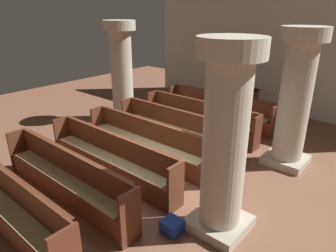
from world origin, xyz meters
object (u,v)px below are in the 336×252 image
at_px(pew_row_5, 65,176).
at_px(pew_row_6, 6,202).
at_px(kneeler_box_blue, 172,226).
at_px(pillar_aisle_rear, 225,139).
at_px(pillar_aisle_side, 295,97).
at_px(lectern, 252,104).
at_px(hymn_book, 229,94).
at_px(pew_row_1, 199,117).
at_px(pew_row_4, 111,156).
at_px(pillar_far_side, 122,70).
at_px(pew_row_0, 219,108).
at_px(pew_row_3, 146,140).
at_px(pew_row_2, 175,127).

relative_size(pew_row_5, pew_row_6, 1.00).
relative_size(pew_row_6, kneeler_box_blue, 11.43).
bearing_deg(pew_row_5, pillar_aisle_rear, 23.99).
relative_size(pillar_aisle_side, lectern, 2.94).
bearing_deg(pew_row_5, hymn_book, 87.87).
relative_size(pew_row_1, pillar_aisle_rear, 1.19).
height_order(pew_row_4, pillar_far_side, pillar_far_side).
relative_size(pillar_aisle_rear, kneeler_box_blue, 9.62).
height_order(pew_row_0, pew_row_1, same).
bearing_deg(pew_row_1, pillar_far_side, -167.58).
distance_m(pew_row_4, lectern, 5.73).
bearing_deg(lectern, pew_row_0, -114.73).
height_order(pew_row_0, pillar_far_side, pillar_far_side).
bearing_deg(pew_row_3, hymn_book, 86.53).
height_order(pillar_aisle_side, kneeler_box_blue, pillar_aisle_side).
xyz_separation_m(pew_row_1, pew_row_4, (0.00, -3.35, 0.00)).
xyz_separation_m(pew_row_0, pillar_aisle_rear, (2.73, -4.37, 1.15)).
bearing_deg(pew_row_4, pew_row_2, 90.00).
xyz_separation_m(pillar_far_side, kneeler_box_blue, (4.87, -3.28, -1.55)).
height_order(pew_row_2, kneeler_box_blue, pew_row_2).
height_order(hymn_book, kneeler_box_blue, hymn_book).
xyz_separation_m(pillar_far_side, lectern, (3.24, 2.94, -1.21)).
bearing_deg(pew_row_1, pew_row_5, -90.00).
relative_size(pew_row_1, pew_row_3, 1.00).
xyz_separation_m(pew_row_3, kneeler_box_blue, (2.19, -1.63, -0.40)).
relative_size(pew_row_4, pillar_aisle_side, 1.19).
bearing_deg(kneeler_box_blue, pew_row_1, 119.55).
height_order(pew_row_1, pew_row_4, same).
distance_m(pew_row_2, hymn_book, 2.47).
bearing_deg(pew_row_0, pew_row_4, -90.00).
bearing_deg(pillar_aisle_side, kneeler_box_blue, -98.31).
height_order(pew_row_4, lectern, lectern).
xyz_separation_m(pew_row_6, hymn_book, (0.21, 6.88, 0.47)).
relative_size(pew_row_5, hymn_book, 17.59).
bearing_deg(kneeler_box_blue, pew_row_3, 143.31).
bearing_deg(lectern, pillar_far_side, -137.83).
bearing_deg(kneeler_box_blue, pillar_far_side, 146.06).
height_order(pew_row_0, pew_row_4, same).
bearing_deg(pew_row_6, hymn_book, 88.21).
height_order(pew_row_4, hymn_book, hymn_book).
bearing_deg(pillar_aisle_rear, pew_row_4, -177.96).
xyz_separation_m(pew_row_4, pew_row_5, (0.00, -1.12, 0.00)).
bearing_deg(pew_row_0, pillar_aisle_rear, -58.03).
bearing_deg(pew_row_3, pew_row_1, 90.00).
distance_m(pew_row_5, pillar_far_side, 4.85).
height_order(lectern, kneeler_box_blue, lectern).
height_order(pew_row_1, pew_row_5, same).
distance_m(pillar_far_side, lectern, 4.54).
bearing_deg(pew_row_1, pew_row_2, -90.00).
height_order(pillar_aisle_rear, hymn_book, pillar_aisle_rear).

